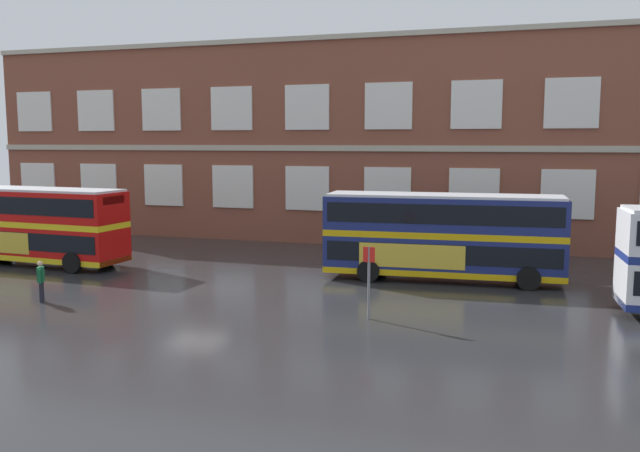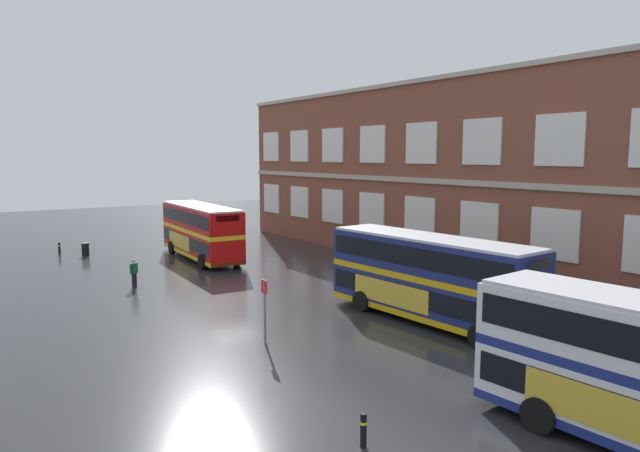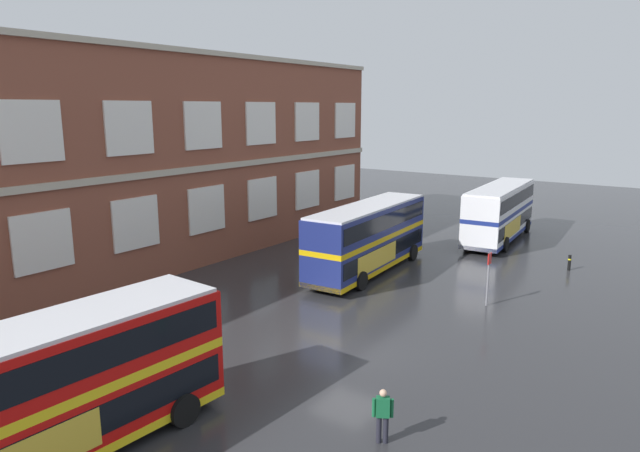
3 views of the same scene
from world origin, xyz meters
The scene contains 8 objects.
ground_plane centered at (0.00, 2.00, 0.00)m, with size 120.00×120.00×0.00m, color #2B2B2D.
brick_terminal_building centered at (0.52, 17.98, 6.35)m, with size 46.62×8.19×13.00m.
double_decker_near centered at (-11.26, 2.72, 2.15)m, with size 11.13×3.34×4.07m.
double_decker_middle centered at (10.25, 5.13, 2.15)m, with size 11.14×3.39×4.07m.
double_decker_far centered at (22.97, 1.42, 2.15)m, with size 11.16×3.47×4.07m.
waiting_passenger centered at (-4.74, -4.24, 0.93)m, with size 0.42×0.60×1.70m.
bus_stand_flag centered at (8.59, -2.73, 1.64)m, with size 0.44×0.10×2.70m.
safety_bollard_west centered at (17.59, -4.68, 0.49)m, with size 0.19×0.19×0.95m.
Camera 3 is at (-18.02, -11.41, 9.72)m, focal length 31.67 mm.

